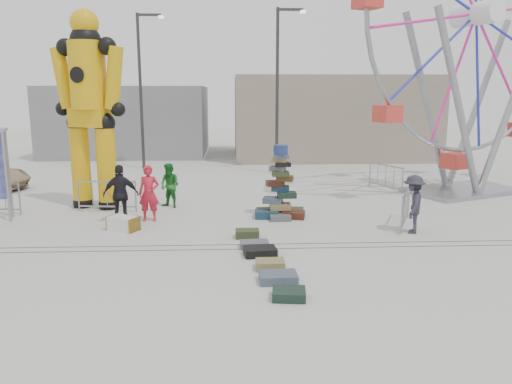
{
  "coord_description": "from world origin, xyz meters",
  "views": [
    {
      "loc": [
        0.74,
        -11.89,
        4.03
      ],
      "look_at": [
        1.38,
        1.21,
        1.4
      ],
      "focal_mm": 35.0,
      "sensor_mm": 36.0,
      "label": 1
    }
  ],
  "objects_px": {
    "pedestrian_green": "(170,186)",
    "pedestrian_black": "(121,195)",
    "steamer_trunk": "(123,224)",
    "crash_test_dummy": "(90,103)",
    "pedestrian_red": "(149,193)",
    "lamp_post_right": "(279,83)",
    "pedestrian_grey": "(413,204)",
    "barricade_wheel_back": "(386,177)",
    "barricade_dummy_c": "(107,196)",
    "lamp_post_left": "(142,83)",
    "suitcase_tower": "(280,197)",
    "barricade_wheel_front": "(406,208)",
    "ferris_wheel": "(474,38)"
  },
  "relations": [
    {
      "from": "pedestrian_green",
      "to": "pedestrian_black",
      "type": "relative_size",
      "value": 0.85
    },
    {
      "from": "steamer_trunk",
      "to": "pedestrian_black",
      "type": "bearing_deg",
      "value": 132.87
    },
    {
      "from": "crash_test_dummy",
      "to": "pedestrian_red",
      "type": "bearing_deg",
      "value": -23.54
    },
    {
      "from": "lamp_post_right",
      "to": "pedestrian_green",
      "type": "height_order",
      "value": "lamp_post_right"
    },
    {
      "from": "steamer_trunk",
      "to": "pedestrian_grey",
      "type": "bearing_deg",
      "value": 24.3
    },
    {
      "from": "pedestrian_black",
      "to": "barricade_wheel_back",
      "type": "bearing_deg",
      "value": -155.32
    },
    {
      "from": "barricade_dummy_c",
      "to": "pedestrian_green",
      "type": "distance_m",
      "value": 2.16
    },
    {
      "from": "lamp_post_left",
      "to": "barricade_wheel_back",
      "type": "distance_m",
      "value": 13.49
    },
    {
      "from": "steamer_trunk",
      "to": "barricade_dummy_c",
      "type": "relative_size",
      "value": 0.44
    },
    {
      "from": "steamer_trunk",
      "to": "suitcase_tower",
      "type": "bearing_deg",
      "value": 45.19
    },
    {
      "from": "barricade_wheel_front",
      "to": "pedestrian_red",
      "type": "bearing_deg",
      "value": 107.8
    },
    {
      "from": "suitcase_tower",
      "to": "pedestrian_green",
      "type": "relative_size",
      "value": 1.51
    },
    {
      "from": "suitcase_tower",
      "to": "pedestrian_grey",
      "type": "bearing_deg",
      "value": -24.27
    },
    {
      "from": "suitcase_tower",
      "to": "ferris_wheel",
      "type": "bearing_deg",
      "value": 30.24
    },
    {
      "from": "lamp_post_left",
      "to": "pedestrian_black",
      "type": "distance_m",
      "value": 12.2
    },
    {
      "from": "barricade_wheel_back",
      "to": "pedestrian_green",
      "type": "bearing_deg",
      "value": -96.05
    },
    {
      "from": "suitcase_tower",
      "to": "lamp_post_left",
      "type": "bearing_deg",
      "value": 124.66
    },
    {
      "from": "steamer_trunk",
      "to": "pedestrian_grey",
      "type": "xyz_separation_m",
      "value": [
        8.48,
        -0.66,
        0.65
      ]
    },
    {
      "from": "lamp_post_left",
      "to": "pedestrian_red",
      "type": "height_order",
      "value": "lamp_post_left"
    },
    {
      "from": "pedestrian_green",
      "to": "lamp_post_left",
      "type": "bearing_deg",
      "value": 136.51
    },
    {
      "from": "steamer_trunk",
      "to": "barricade_wheel_front",
      "type": "distance_m",
      "value": 8.55
    },
    {
      "from": "pedestrian_red",
      "to": "suitcase_tower",
      "type": "bearing_deg",
      "value": 6.09
    },
    {
      "from": "suitcase_tower",
      "to": "barricade_dummy_c",
      "type": "distance_m",
      "value": 5.94
    },
    {
      "from": "crash_test_dummy",
      "to": "barricade_dummy_c",
      "type": "relative_size",
      "value": 3.48
    },
    {
      "from": "lamp_post_left",
      "to": "steamer_trunk",
      "type": "relative_size",
      "value": 9.02
    },
    {
      "from": "lamp_post_left",
      "to": "pedestrian_grey",
      "type": "distance_m",
      "value": 16.77
    },
    {
      "from": "lamp_post_right",
      "to": "crash_test_dummy",
      "type": "height_order",
      "value": "lamp_post_right"
    },
    {
      "from": "ferris_wheel",
      "to": "pedestrian_green",
      "type": "distance_m",
      "value": 12.92
    },
    {
      "from": "crash_test_dummy",
      "to": "steamer_trunk",
      "type": "distance_m",
      "value": 4.89
    },
    {
      "from": "pedestrian_green",
      "to": "pedestrian_grey",
      "type": "height_order",
      "value": "pedestrian_grey"
    },
    {
      "from": "lamp_post_left",
      "to": "barricade_dummy_c",
      "type": "xyz_separation_m",
      "value": [
        0.36,
        -9.96,
        -3.93
      ]
    },
    {
      "from": "pedestrian_red",
      "to": "pedestrian_black",
      "type": "xyz_separation_m",
      "value": [
        -0.81,
        -0.31,
        0.03
      ]
    },
    {
      "from": "lamp_post_right",
      "to": "pedestrian_grey",
      "type": "distance_m",
      "value": 11.99
    },
    {
      "from": "barricade_wheel_front",
      "to": "ferris_wheel",
      "type": "bearing_deg",
      "value": -14.83
    },
    {
      "from": "steamer_trunk",
      "to": "barricade_dummy_c",
      "type": "distance_m",
      "value": 2.67
    },
    {
      "from": "steamer_trunk",
      "to": "pedestrian_red",
      "type": "bearing_deg",
      "value": 89.59
    },
    {
      "from": "steamer_trunk",
      "to": "ferris_wheel",
      "type": "bearing_deg",
      "value": 50.65
    },
    {
      "from": "pedestrian_black",
      "to": "barricade_wheel_front",
      "type": "bearing_deg",
      "value": 173.74
    },
    {
      "from": "pedestrian_grey",
      "to": "lamp_post_left",
      "type": "bearing_deg",
      "value": -120.3
    },
    {
      "from": "suitcase_tower",
      "to": "lamp_post_right",
      "type": "bearing_deg",
      "value": 90.14
    },
    {
      "from": "steamer_trunk",
      "to": "barricade_wheel_back",
      "type": "height_order",
      "value": "barricade_wheel_back"
    },
    {
      "from": "pedestrian_green",
      "to": "pedestrian_grey",
      "type": "bearing_deg",
      "value": 6.02
    },
    {
      "from": "barricade_dummy_c",
      "to": "lamp_post_left",
      "type": "bearing_deg",
      "value": 98.68
    },
    {
      "from": "lamp_post_left",
      "to": "pedestrian_black",
      "type": "bearing_deg",
      "value": -84.06
    },
    {
      "from": "ferris_wheel",
      "to": "barricade_wheel_front",
      "type": "height_order",
      "value": "ferris_wheel"
    },
    {
      "from": "ferris_wheel",
      "to": "pedestrian_red",
      "type": "height_order",
      "value": "ferris_wheel"
    },
    {
      "from": "lamp_post_right",
      "to": "suitcase_tower",
      "type": "relative_size",
      "value": 3.37
    },
    {
      "from": "crash_test_dummy",
      "to": "pedestrian_red",
      "type": "distance_m",
      "value": 4.05
    },
    {
      "from": "barricade_dummy_c",
      "to": "barricade_wheel_back",
      "type": "relative_size",
      "value": 1.0
    },
    {
      "from": "ferris_wheel",
      "to": "barricade_wheel_front",
      "type": "distance_m",
      "value": 8.47
    }
  ]
}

